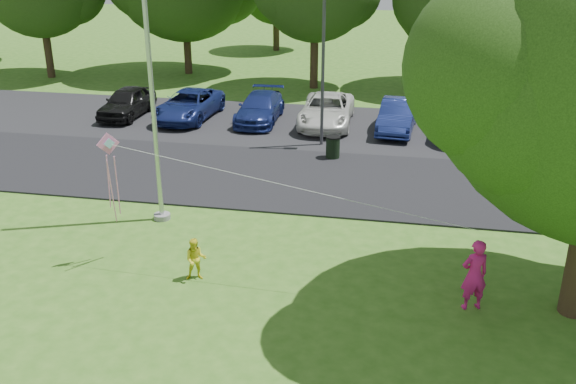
% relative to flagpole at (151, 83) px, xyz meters
% --- Properties ---
extents(ground, '(120.00, 120.00, 0.00)m').
position_rel_flagpole_xyz_m(ground, '(3.50, -5.00, -4.17)').
color(ground, '#35681B').
rests_on(ground, ground).
extents(park_road, '(60.00, 6.00, 0.06)m').
position_rel_flagpole_xyz_m(park_road, '(3.50, 4.00, -4.14)').
color(park_road, black).
rests_on(park_road, ground).
extents(parking_strip, '(42.00, 7.00, 0.06)m').
position_rel_flagpole_xyz_m(parking_strip, '(3.50, 10.50, -4.14)').
color(parking_strip, black).
rests_on(parking_strip, ground).
extents(flagpole, '(0.50, 0.50, 10.00)m').
position_rel_flagpole_xyz_m(flagpole, '(0.00, 0.00, 0.00)').
color(flagpole, '#B7BABF').
rests_on(flagpole, ground).
extents(street_lamp, '(1.78, 0.42, 6.36)m').
position_rel_flagpole_xyz_m(street_lamp, '(4.01, 7.94, -0.35)').
color(street_lamp, '#3F3F44').
rests_on(street_lamp, ground).
extents(trash_can, '(0.56, 0.56, 0.90)m').
position_rel_flagpole_xyz_m(trash_can, '(4.40, 6.39, -3.72)').
color(trash_can, black).
rests_on(trash_can, ground).
extents(parked_cars, '(20.19, 5.33, 1.47)m').
position_rel_flagpole_xyz_m(parked_cars, '(3.93, 10.53, -3.43)').
color(parked_cars, black).
rests_on(parked_cars, ground).
extents(woman, '(0.75, 0.62, 1.75)m').
position_rel_flagpole_xyz_m(woman, '(8.84, -3.33, -3.29)').
color(woman, '#DA1D7E').
rests_on(woman, ground).
extents(child_yellow, '(0.63, 0.55, 1.11)m').
position_rel_flagpole_xyz_m(child_yellow, '(2.17, -3.24, -3.61)').
color(child_yellow, yellow).
rests_on(child_yellow, ground).
extents(kite, '(9.20, 0.90, 2.50)m').
position_rel_flagpole_xyz_m(kite, '(0.20, -2.71, -1.39)').
color(kite, pink).
rests_on(kite, ground).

